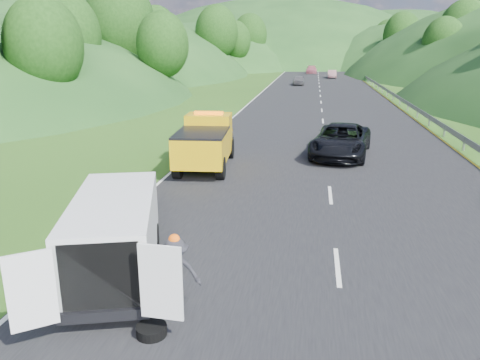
% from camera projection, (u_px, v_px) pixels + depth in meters
% --- Properties ---
extents(ground, '(320.00, 320.00, 0.00)m').
position_uv_depth(ground, '(235.00, 231.00, 14.27)').
color(ground, '#38661E').
rests_on(ground, ground).
extents(road_surface, '(14.00, 200.00, 0.02)m').
position_uv_depth(road_surface, '(320.00, 96.00, 51.80)').
color(road_surface, black).
rests_on(road_surface, ground).
extents(guardrail, '(0.06, 140.00, 1.52)m').
position_uv_depth(guardrail, '(375.00, 87.00, 62.59)').
color(guardrail, gray).
rests_on(guardrail, ground).
extents(tree_line_left, '(14.00, 140.00, 14.00)m').
position_uv_depth(tree_line_left, '(178.00, 81.00, 74.02)').
color(tree_line_left, '#275418').
rests_on(tree_line_left, ground).
extents(tree_line_right, '(14.00, 140.00, 14.00)m').
position_uv_depth(tree_line_right, '(458.00, 84.00, 67.84)').
color(tree_line_right, '#275418').
rests_on(tree_line_right, ground).
extents(hills_backdrop, '(201.00, 288.60, 44.00)m').
position_uv_depth(hills_backdrop, '(329.00, 64.00, 141.17)').
color(hills_backdrop, '#2D5B23').
rests_on(hills_backdrop, ground).
extents(tow_truck, '(2.52, 5.83, 2.45)m').
position_uv_depth(tow_truck, '(206.00, 142.00, 21.37)').
color(tow_truck, black).
rests_on(tow_truck, ground).
extents(white_van, '(3.95, 6.13, 2.02)m').
position_uv_depth(white_van, '(116.00, 231.00, 11.26)').
color(white_van, black).
rests_on(white_van, ground).
extents(woman, '(0.62, 0.69, 1.53)m').
position_uv_depth(woman, '(108.00, 224.00, 14.81)').
color(woman, white).
rests_on(woman, ground).
extents(child, '(0.57, 0.55, 0.93)m').
position_uv_depth(child, '(149.00, 229.00, 14.40)').
color(child, '#C0C468').
rests_on(child, ground).
extents(worker, '(1.19, 0.92, 1.62)m').
position_uv_depth(worker, '(177.00, 309.00, 10.06)').
color(worker, '#222227').
rests_on(worker, ground).
extents(suitcase, '(0.36, 0.25, 0.53)m').
position_uv_depth(suitcase, '(81.00, 213.00, 14.98)').
color(suitcase, '#605C48').
rests_on(suitcase, ground).
extents(spare_tire, '(0.60, 0.60, 0.20)m').
position_uv_depth(spare_tire, '(152.00, 336.00, 9.13)').
color(spare_tire, black).
rests_on(spare_tire, ground).
extents(passing_suv, '(3.55, 6.10, 1.60)m').
position_uv_depth(passing_suv, '(340.00, 156.00, 23.84)').
color(passing_suv, black).
rests_on(passing_suv, ground).
extents(dist_car_a, '(1.56, 3.87, 1.32)m').
position_uv_depth(dist_car_a, '(299.00, 85.00, 65.77)').
color(dist_car_a, '#48474B').
rests_on(dist_car_a, ground).
extents(dist_car_b, '(1.40, 4.01, 1.32)m').
position_uv_depth(dist_car_b, '(332.00, 78.00, 79.63)').
color(dist_car_b, '#81565C').
rests_on(dist_car_b, ground).
extents(dist_car_c, '(2.07, 5.10, 1.48)m').
position_uv_depth(dist_car_c, '(311.00, 74.00, 91.93)').
color(dist_car_c, '#A35161').
rests_on(dist_car_c, ground).
extents(dist_car_d, '(1.56, 3.87, 1.32)m').
position_uv_depth(dist_car_d, '(323.00, 67.00, 122.13)').
color(dist_car_d, '#527A4F').
rests_on(dist_car_d, ground).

